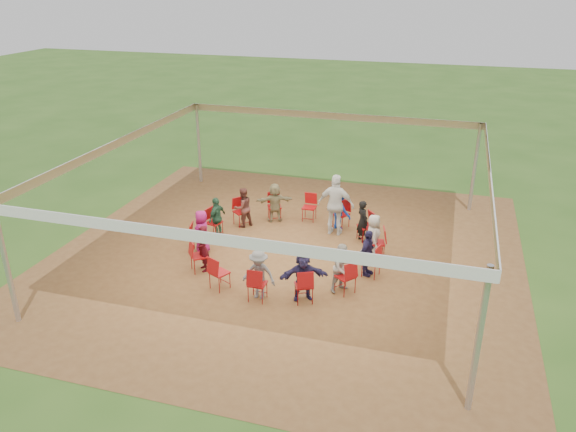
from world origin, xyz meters
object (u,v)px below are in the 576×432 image
(chair_5, at_px, (274,207))
(laptop, at_px, (361,253))
(chair_1, at_px, (377,243))
(chair_2, at_px, (366,226))
(person_seated_8, at_px, (203,249))
(standing_person, at_px, (336,205))
(chair_9, at_px, (199,256))
(person_seated_5, at_px, (243,207))
(chair_11, at_px, (257,284))
(person_seated_9, at_px, (259,274))
(person_seated_2, at_px, (363,221))
(chair_4, at_px, (309,208))
(person_seated_1, at_px, (373,236))
(chair_13, at_px, (345,277))
(person_seated_10, at_px, (303,276))
(chair_8, at_px, (198,238))
(chair_10, at_px, (219,273))
(person_seated_7, at_px, (202,232))
(chair_6, at_px, (241,212))
(chair_0, at_px, (371,261))
(chair_12, at_px, (304,285))
(person_seated_11, at_px, (343,268))
(person_seated_4, at_px, (275,202))
(person_seated_6, at_px, (217,217))
(chair_3, at_px, (341,214))
(cable_coil, at_px, (291,249))
(person_seated_3, at_px, (339,210))
(person_seated_0, at_px, (367,253))
(chair_7, at_px, (214,223))

(chair_5, bearing_deg, laptop, 114.07)
(chair_1, height_order, chair_2, same)
(chair_5, distance_m, person_seated_8, 3.90)
(person_seated_8, xyz_separation_m, standing_person, (2.91, 3.30, 0.32))
(chair_9, bearing_deg, person_seated_5, 139.70)
(chair_11, relative_size, person_seated_9, 0.70)
(person_seated_2, height_order, person_seated_8, same)
(chair_4, distance_m, laptop, 3.77)
(person_seated_1, bearing_deg, chair_13, 157.15)
(person_seated_5, bearing_deg, person_seated_9, 64.29)
(person_seated_10, relative_size, standing_person, 0.67)
(chair_8, height_order, chair_10, same)
(chair_4, xyz_separation_m, person_seated_7, (-2.35, -3.10, 0.20))
(chair_9, height_order, person_seated_1, person_seated_1)
(chair_6, height_order, chair_13, same)
(chair_1, xyz_separation_m, person_seated_5, (-4.39, 0.92, 0.20))
(person_seated_10, bearing_deg, chair_0, 22.85)
(chair_12, relative_size, person_seated_11, 0.70)
(person_seated_4, bearing_deg, person_seated_1, 128.57)
(chair_9, relative_size, person_seated_4, 0.70)
(chair_12, relative_size, person_seated_10, 0.70)
(standing_person, bearing_deg, chair_0, 124.86)
(person_seated_2, bearing_deg, chair_6, 50.33)
(chair_9, xyz_separation_m, person_seated_8, (0.09, 0.08, 0.20))
(chair_10, distance_m, person_seated_4, 4.49)
(laptop, bearing_deg, person_seated_6, 90.00)
(chair_3, distance_m, cable_coil, 2.28)
(person_seated_1, relative_size, person_seated_11, 1.00)
(chair_5, distance_m, person_seated_3, 2.17)
(chair_5, height_order, person_seated_9, person_seated_9)
(person_seated_1, xyz_separation_m, person_seated_3, (-1.32, 1.64, 0.00))
(chair_13, bearing_deg, person_seated_5, 90.00)
(chair_0, xyz_separation_m, person_seated_11, (-0.58, -0.95, 0.20))
(person_seated_1, relative_size, person_seated_4, 1.00)
(person_seated_6, bearing_deg, person_seated_11, 77.14)
(person_seated_7, bearing_deg, chair_6, 157.15)
(person_seated_11, bearing_deg, cable_coil, 83.90)
(person_seated_7, bearing_deg, chair_5, 143.16)
(chair_9, relative_size, person_seated_1, 0.70)
(person_seated_4, bearing_deg, person_seated_5, 12.86)
(person_seated_5, bearing_deg, laptop, 102.39)
(chair_5, distance_m, chair_6, 1.13)
(person_seated_8, bearing_deg, chair_10, 6.83)
(person_seated_0, bearing_deg, chair_10, 129.67)
(person_seated_4, bearing_deg, cable_coil, 94.55)
(person_seated_5, bearing_deg, cable_coil, 97.11)
(chair_0, distance_m, chair_7, 5.10)
(chair_4, relative_size, chair_9, 1.00)
(person_seated_2, xyz_separation_m, person_seated_10, (-0.82, -3.71, 0.00))
(chair_3, relative_size, person_seated_5, 0.70)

